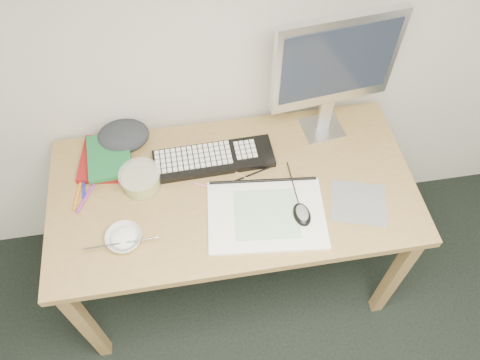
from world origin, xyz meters
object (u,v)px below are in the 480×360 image
object	(u,v)px
desk	(233,199)
keyboard	(214,159)
sketchpad	(266,215)
monitor	(335,65)
rice_bowl	(124,239)

from	to	relation	value
desk	keyboard	bearing A→B (deg)	111.54
desk	sketchpad	distance (m)	0.20
sketchpad	keyboard	size ratio (longest dim) A/B	0.90
keyboard	monitor	world-z (taller)	monitor
desk	rice_bowl	distance (m)	0.46
monitor	keyboard	bearing A→B (deg)	-174.76
sketchpad	keyboard	bearing A→B (deg)	125.17
desk	rice_bowl	size ratio (longest dim) A/B	10.93
sketchpad	rice_bowl	bearing A→B (deg)	-171.39
desk	monitor	size ratio (longest dim) A/B	2.55
desk	sketchpad	size ratio (longest dim) A/B	3.27
sketchpad	keyboard	world-z (taller)	keyboard
keyboard	rice_bowl	world-z (taller)	rice_bowl
keyboard	rice_bowl	size ratio (longest dim) A/B	3.71
rice_bowl	monitor	bearing A→B (deg)	26.05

